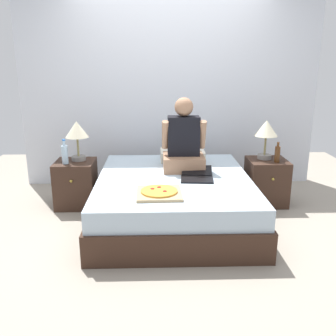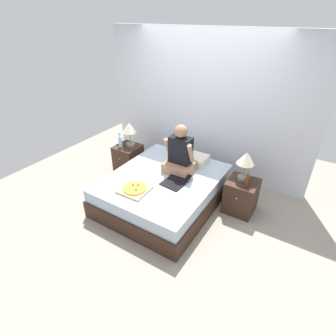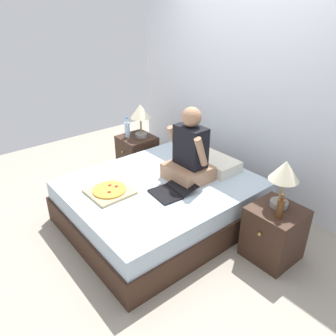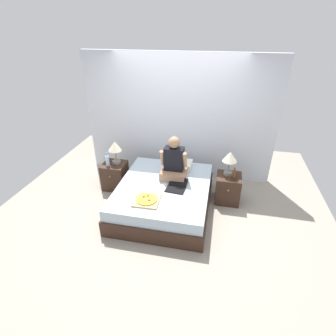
% 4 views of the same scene
% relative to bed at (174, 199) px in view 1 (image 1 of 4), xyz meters
% --- Properties ---
extents(ground_plane, '(5.86, 5.86, 0.00)m').
position_rel_bed_xyz_m(ground_plane, '(0.00, 0.00, -0.24)').
color(ground_plane, '#9E9384').
extents(wall_back, '(3.86, 0.12, 2.50)m').
position_rel_bed_xyz_m(wall_back, '(0.00, 1.32, 1.01)').
color(wall_back, silver).
rests_on(wall_back, ground).
extents(bed, '(1.60, 1.91, 0.48)m').
position_rel_bed_xyz_m(bed, '(0.00, 0.00, 0.00)').
color(bed, '#382319').
rests_on(bed, ground).
extents(nightstand_left, '(0.44, 0.47, 0.53)m').
position_rel_bed_xyz_m(nightstand_left, '(-1.11, 0.45, 0.03)').
color(nightstand_left, '#382319').
rests_on(nightstand_left, ground).
extents(lamp_on_left_nightstand, '(0.26, 0.26, 0.45)m').
position_rel_bed_xyz_m(lamp_on_left_nightstand, '(-1.07, 0.50, 0.62)').
color(lamp_on_left_nightstand, gray).
rests_on(lamp_on_left_nightstand, nightstand_left).
extents(water_bottle, '(0.07, 0.07, 0.28)m').
position_rel_bed_xyz_m(water_bottle, '(-1.19, 0.36, 0.40)').
color(water_bottle, silver).
rests_on(water_bottle, nightstand_left).
extents(nightstand_right, '(0.44, 0.47, 0.53)m').
position_rel_bed_xyz_m(nightstand_right, '(1.11, 0.45, 0.03)').
color(nightstand_right, '#382319').
rests_on(nightstand_right, ground).
extents(lamp_on_right_nightstand, '(0.26, 0.26, 0.45)m').
position_rel_bed_xyz_m(lamp_on_right_nightstand, '(1.08, 0.50, 0.62)').
color(lamp_on_right_nightstand, gray).
rests_on(lamp_on_right_nightstand, nightstand_right).
extents(beer_bottle, '(0.06, 0.06, 0.23)m').
position_rel_bed_xyz_m(beer_bottle, '(1.18, 0.35, 0.39)').
color(beer_bottle, '#512D14').
rests_on(beer_bottle, nightstand_right).
extents(pillow, '(0.52, 0.34, 0.12)m').
position_rel_bed_xyz_m(pillow, '(0.13, 0.68, 0.30)').
color(pillow, silver).
rests_on(pillow, bed).
extents(person_seated, '(0.47, 0.40, 0.78)m').
position_rel_bed_xyz_m(person_seated, '(0.12, 0.29, 0.53)').
color(person_seated, '#A37556').
rests_on(person_seated, bed).
extents(laptop, '(0.35, 0.44, 0.07)m').
position_rel_bed_xyz_m(laptop, '(0.23, -0.05, 0.26)').
color(laptop, black).
rests_on(laptop, bed).
extents(pizza_box, '(0.41, 0.41, 0.04)m').
position_rel_bed_xyz_m(pizza_box, '(-0.16, -0.52, 0.26)').
color(pizza_box, tan).
rests_on(pizza_box, bed).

